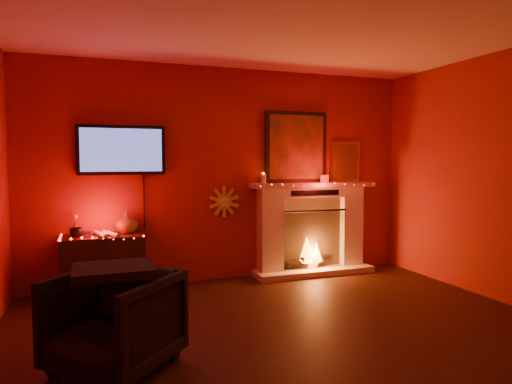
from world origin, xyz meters
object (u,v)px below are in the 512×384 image
sunburst_clock (224,202)px  armchair (114,322)px  fireplace (311,220)px  console_table (104,262)px  tv (122,150)px

sunburst_clock → armchair: bearing=-123.5°
fireplace → console_table: fireplace is taller
console_table → armchair: bearing=-89.5°
tv → fireplace: bearing=-1.5°
tv → armchair: (-0.21, -2.18, -1.29)m
fireplace → console_table: (-2.67, -0.13, -0.35)m
console_table → armchair: console_table is taller
fireplace → tv: fireplace is taller
fireplace → armchair: size_ratio=2.75×
armchair → fireplace: bearing=82.3°
fireplace → sunburst_clock: (-1.19, 0.09, 0.28)m
sunburst_clock → armchair: 2.72m
tv → armchair: size_ratio=1.56×
tv → sunburst_clock: tv is taller
fireplace → sunburst_clock: bearing=175.6°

